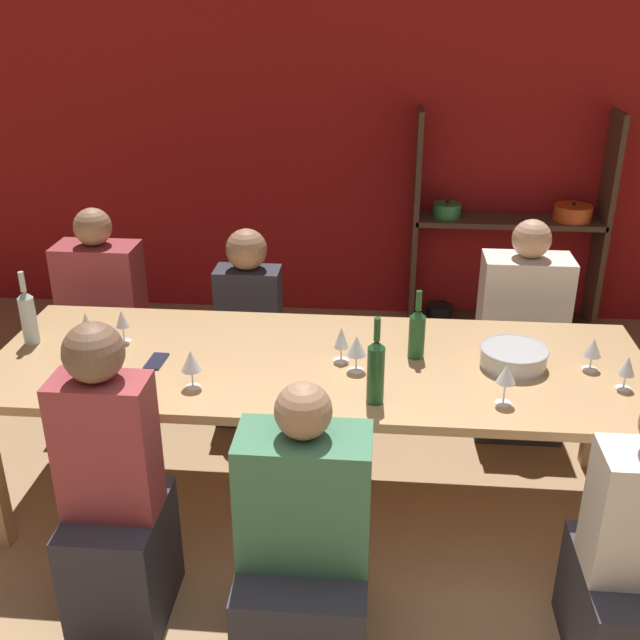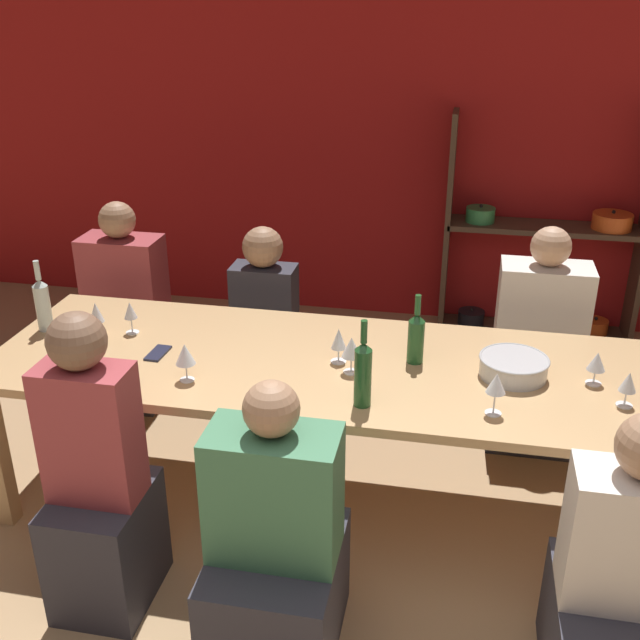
# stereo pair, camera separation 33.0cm
# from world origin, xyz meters

# --- Properties ---
(wall_back_red) EXTENTS (8.80, 0.06, 2.70)m
(wall_back_red) POSITION_xyz_m (0.00, 3.83, 1.35)
(wall_back_red) COLOR #A31919
(wall_back_red) RESTS_ON ground_plane
(shelf_unit) EXTENTS (1.30, 0.30, 1.51)m
(shelf_unit) POSITION_xyz_m (1.00, 3.63, 0.58)
(shelf_unit) COLOR #4C3828
(shelf_unit) RESTS_ON ground_plane
(dining_table) EXTENTS (2.87, 1.00, 0.75)m
(dining_table) POSITION_xyz_m (-0.13, 1.50, 0.68)
(dining_table) COLOR tan
(dining_table) RESTS_ON ground_plane
(mixing_bowl) EXTENTS (0.29, 0.29, 0.09)m
(mixing_bowl) POSITION_xyz_m (0.71, 1.52, 0.80)
(mixing_bowl) COLOR #B7BABC
(mixing_bowl) RESTS_ON dining_table
(wine_bottle_green) EXTENTS (0.07, 0.07, 0.36)m
(wine_bottle_green) POSITION_xyz_m (0.12, 1.16, 0.89)
(wine_bottle_green) COLOR #1E4C23
(wine_bottle_green) RESTS_ON dining_table
(wine_bottle_dark) EXTENTS (0.07, 0.07, 0.35)m
(wine_bottle_dark) POSITION_xyz_m (-1.46, 1.56, 0.89)
(wine_bottle_dark) COLOR #B2C6C1
(wine_bottle_dark) RESTS_ON dining_table
(wine_bottle_amber) EXTENTS (0.07, 0.07, 0.31)m
(wine_bottle_amber) POSITION_xyz_m (0.30, 1.57, 0.87)
(wine_bottle_amber) COLOR #1E4C23
(wine_bottle_amber) RESTS_ON dining_table
(wine_glass_red_a) EXTENTS (0.08, 0.08, 0.16)m
(wine_glass_red_a) POSITION_xyz_m (0.04, 1.42, 0.86)
(wine_glass_red_a) COLOR white
(wine_glass_red_a) RESTS_ON dining_table
(wine_glass_white_a) EXTENTS (0.07, 0.07, 0.15)m
(wine_glass_white_a) POSITION_xyz_m (1.13, 1.36, 0.85)
(wine_glass_white_a) COLOR white
(wine_glass_white_a) RESTS_ON dining_table
(wine_glass_red_b) EXTENTS (0.07, 0.07, 0.16)m
(wine_glass_red_b) POSITION_xyz_m (-0.03, 1.50, 0.86)
(wine_glass_red_b) COLOR white
(wine_glass_red_b) RESTS_ON dining_table
(wine_glass_red_c) EXTENTS (0.08, 0.08, 0.17)m
(wine_glass_red_c) POSITION_xyz_m (-0.62, 1.22, 0.87)
(wine_glass_red_c) COLOR white
(wine_glass_red_c) RESTS_ON dining_table
(wine_glass_red_d) EXTENTS (0.06, 0.06, 0.16)m
(wine_glass_red_d) POSITION_xyz_m (-1.04, 1.61, 0.86)
(wine_glass_red_d) COLOR white
(wine_glass_red_d) RESTS_ON dining_table
(wine_glass_white_b) EXTENTS (0.08, 0.08, 0.17)m
(wine_glass_white_b) POSITION_xyz_m (0.63, 1.20, 0.88)
(wine_glass_white_b) COLOR white
(wine_glass_white_b) RESTS_ON dining_table
(wine_glass_empty_a) EXTENTS (0.07, 0.07, 0.16)m
(wine_glass_empty_a) POSITION_xyz_m (-1.19, 1.56, 0.86)
(wine_glass_empty_a) COLOR white
(wine_glass_empty_a) RESTS_ON dining_table
(wine_glass_white_c) EXTENTS (0.07, 0.07, 0.14)m
(wine_glass_white_c) POSITION_xyz_m (1.04, 1.52, 0.85)
(wine_glass_white_c) COLOR white
(wine_glass_white_c) RESTS_ON dining_table
(cell_phone) EXTENTS (0.08, 0.15, 0.01)m
(cell_phone) POSITION_xyz_m (-0.83, 1.42, 0.76)
(cell_phone) COLOR #1E2338
(cell_phone) RESTS_ON dining_table
(person_near_a) EXTENTS (0.45, 0.56, 1.10)m
(person_near_a) POSITION_xyz_m (-0.10, 0.65, 0.39)
(person_near_a) COLOR #2D2D38
(person_near_a) RESTS_ON ground_plane
(person_far_a) EXTENTS (0.35, 0.44, 1.09)m
(person_far_a) POSITION_xyz_m (-0.58, 2.30, 0.41)
(person_far_a) COLOR #2D2D38
(person_far_a) RESTS_ON ground_plane
(person_near_b) EXTENTS (0.34, 0.43, 1.24)m
(person_near_b) POSITION_xyz_m (-0.82, 0.75, 0.47)
(person_near_b) COLOR #2D2D38
(person_near_b) RESTS_ON ground_plane
(person_far_b) EXTENTS (0.46, 0.57, 1.17)m
(person_far_b) POSITION_xyz_m (0.89, 2.34, 0.42)
(person_far_b) COLOR #2D2D38
(person_far_b) RESTS_ON ground_plane
(person_near_c) EXTENTS (0.41, 0.51, 1.10)m
(person_near_c) POSITION_xyz_m (1.06, 0.67, 0.40)
(person_near_c) COLOR #2D2D38
(person_near_c) RESTS_ON ground_plane
(person_far_c) EXTENTS (0.45, 0.56, 1.17)m
(person_far_c) POSITION_xyz_m (-1.42, 2.33, 0.42)
(person_far_c) COLOR #2D2D38
(person_far_c) RESTS_ON ground_plane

